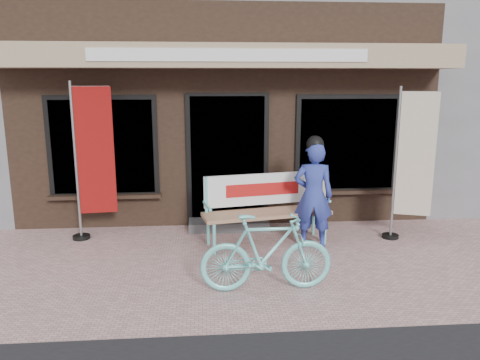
{
  "coord_description": "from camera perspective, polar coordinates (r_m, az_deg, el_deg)",
  "views": [
    {
      "loc": [
        -0.41,
        -5.6,
        2.42
      ],
      "look_at": [
        0.1,
        0.7,
        1.05
      ],
      "focal_mm": 35.0,
      "sensor_mm": 36.0,
      "label": 1
    }
  ],
  "objects": [
    {
      "name": "bench",
      "position": [
        6.98,
        3.06,
        -2.85
      ],
      "size": [
        1.96,
        0.83,
        1.03
      ],
      "rotation": [
        0.0,
        0.0,
        0.19
      ],
      "color": "#73E0DD",
      "rests_on": "ground"
    },
    {
      "name": "bicycle",
      "position": [
        5.45,
        3.24,
        -8.83
      ],
      "size": [
        1.54,
        0.46,
        0.92
      ],
      "primitive_type": "imported",
      "rotation": [
        0.0,
        0.0,
        1.59
      ],
      "color": "#73E0DD",
      "rests_on": "ground"
    },
    {
      "name": "person",
      "position": [
        6.82,
        8.94,
        -1.6
      ],
      "size": [
        0.62,
        0.47,
        1.64
      ],
      "rotation": [
        0.0,
        0.0,
        -0.19
      ],
      "color": "#2B3995",
      "rests_on": "ground"
    },
    {
      "name": "nobori_cream",
      "position": [
        7.42,
        20.24,
        1.98
      ],
      "size": [
        0.68,
        0.35,
        2.32
      ],
      "rotation": [
        0.0,
        0.0,
        -0.33
      ],
      "color": "gray",
      "rests_on": "ground"
    },
    {
      "name": "menu_stand",
      "position": [
        7.97,
        9.04,
        -2.07
      ],
      "size": [
        0.46,
        0.25,
        0.92
      ],
      "rotation": [
        0.0,
        0.0,
        -0.37
      ],
      "color": "black",
      "rests_on": "ground"
    },
    {
      "name": "ground",
      "position": [
        6.11,
        -0.42,
        -11.1
      ],
      "size": [
        70.0,
        70.0,
        0.0
      ],
      "primitive_type": "plane",
      "color": "#C39795",
      "rests_on": "ground"
    },
    {
      "name": "nobori_red",
      "position": [
        7.36,
        -17.55,
        2.41
      ],
      "size": [
        0.71,
        0.29,
        2.4
      ],
      "rotation": [
        0.0,
        0.0,
        0.1
      ],
      "color": "gray",
      "rests_on": "ground"
    },
    {
      "name": "storefront",
      "position": [
        10.58,
        -2.5,
        15.34
      ],
      "size": [
        7.0,
        6.77,
        6.0
      ],
      "color": "black",
      "rests_on": "ground"
    }
  ]
}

